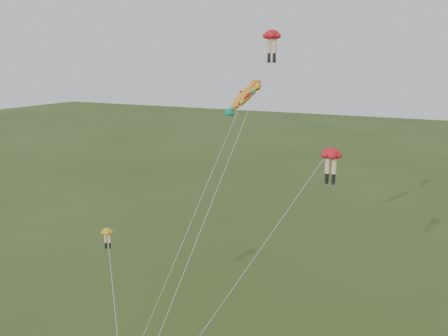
% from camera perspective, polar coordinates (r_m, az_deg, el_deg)
% --- Properties ---
extents(legs_kite_red_high, '(7.18, 8.89, 21.84)m').
position_cam_1_polar(legs_kite_red_high, '(36.25, 5.18, 13.98)').
color(legs_kite_red_high, red).
rests_on(legs_kite_red_high, ground).
extents(legs_kite_red_mid, '(8.59, 7.75, 14.36)m').
position_cam_1_polar(legs_kite_red_mid, '(32.35, 11.84, 0.96)').
color(legs_kite_red_mid, red).
rests_on(legs_kite_red_mid, ground).
extents(legs_kite_yellow, '(5.12, 5.26, 8.20)m').
position_cam_1_polar(legs_kite_yellow, '(36.15, -13.14, -8.06)').
color(legs_kite_yellow, gold).
rests_on(legs_kite_yellow, ground).
extents(fish_kite, '(4.09, 11.05, 18.67)m').
position_cam_1_polar(fish_kite, '(35.90, 2.47, 8.19)').
color(fish_kite, yellow).
rests_on(fish_kite, ground).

